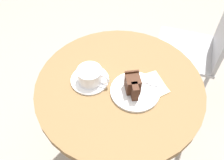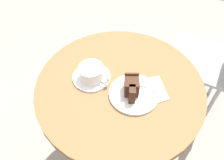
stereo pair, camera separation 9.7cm
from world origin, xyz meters
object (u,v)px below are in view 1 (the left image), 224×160
object	(u,v)px
teaspoon	(102,76)
cafe_chair	(205,41)
saucer	(90,80)
napkin	(150,86)
cake_plate	(135,91)
coffee_cup	(90,75)
fork	(145,83)
cake_slice	(133,84)

from	to	relation	value
teaspoon	cafe_chair	xyz separation A→B (m)	(0.40, 0.63, -0.18)
saucer	teaspoon	xyz separation A→B (m)	(0.04, 0.03, 0.01)
saucer	napkin	bearing A→B (deg)	14.51
teaspoon	cake_plate	distance (m)	0.16
coffee_cup	fork	distance (m)	0.23
coffee_cup	cafe_chair	world-z (taller)	cafe_chair
cafe_chair	fork	bearing A→B (deg)	-24.17
coffee_cup	cake_plate	size ratio (longest dim) A/B	0.68
teaspoon	cake_slice	xyz separation A→B (m)	(0.15, -0.02, 0.04)
coffee_cup	teaspoon	distance (m)	0.06
saucer	cake_slice	bearing A→B (deg)	2.84
cake_slice	fork	size ratio (longest dim) A/B	0.71
saucer	napkin	distance (m)	0.26
fork	napkin	distance (m)	0.03
teaspoon	cake_slice	bearing A→B (deg)	17.07
teaspoon	cake_slice	size ratio (longest dim) A/B	0.91
coffee_cup	fork	xyz separation A→B (m)	(0.22, 0.07, -0.03)
cake_slice	fork	xyz separation A→B (m)	(0.04, 0.05, -0.03)
saucer	napkin	xyz separation A→B (m)	(0.25, 0.06, -0.00)
teaspoon	cafe_chair	distance (m)	0.77
saucer	coffee_cup	bearing A→B (deg)	-31.03
cake_plate	fork	xyz separation A→B (m)	(0.03, 0.05, 0.01)
coffee_cup	napkin	xyz separation A→B (m)	(0.24, 0.07, -0.04)
teaspoon	cake_slice	world-z (taller)	cake_slice
coffee_cup	teaspoon	bearing A→B (deg)	46.92
cake_plate	cake_slice	world-z (taller)	cake_slice
fork	napkin	world-z (taller)	fork
fork	cafe_chair	distance (m)	0.67
saucer	cake_plate	bearing A→B (deg)	3.57
coffee_cup	cake_slice	distance (m)	0.18
saucer	cafe_chair	bearing A→B (deg)	56.22
saucer	teaspoon	world-z (taller)	teaspoon
saucer	cafe_chair	world-z (taller)	cafe_chair
teaspoon	fork	world-z (taller)	fork
teaspoon	napkin	size ratio (longest dim) A/B	0.51
saucer	cake_slice	distance (m)	0.19
coffee_cup	fork	world-z (taller)	coffee_cup
teaspoon	saucer	bearing A→B (deg)	-113.89
teaspoon	cake_plate	xyz separation A→B (m)	(0.16, -0.02, -0.01)
cafe_chair	teaspoon	bearing A→B (deg)	-36.66
cake_slice	napkin	bearing A→B (deg)	41.98
cake_plate	napkin	distance (m)	0.07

